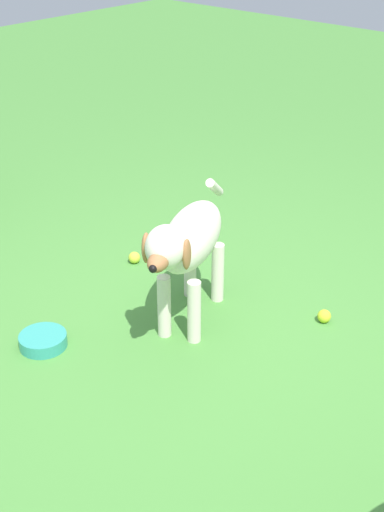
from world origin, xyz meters
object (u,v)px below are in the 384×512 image
Objects in this scene: tennis_ball_2 at (200,238)px; dog at (188,243)px; tennis_ball_1 at (134,258)px; tennis_ball_0 at (324,316)px; water_bowl at (43,341)px.

dog is at bearing -142.78° from tennis_ball_2.
tennis_ball_0 is at bearing -79.92° from tennis_ball_1.
dog is 13.71× the size of tennis_ball_1.
tennis_ball_0 reaches higher than water_bowl.
tennis_ball_0 is 1.13m from tennis_ball_1.
tennis_ball_0 is 1.34m from water_bowl.
dog is 0.78m from tennis_ball_1.
dog reaches higher than water_bowl.
water_bowl is at bearing -173.66° from tennis_ball_2.
tennis_ball_0 is at bearing -102.94° from tennis_ball_2.
tennis_ball_2 reaches higher than water_bowl.
water_bowl is (-0.59, 0.37, -0.40)m from dog.
tennis_ball_2 is at bearing -14.90° from tennis_ball_1.
tennis_ball_1 is at bearing 165.10° from tennis_ball_2.
water_bowl is at bearing -163.07° from tennis_ball_1.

